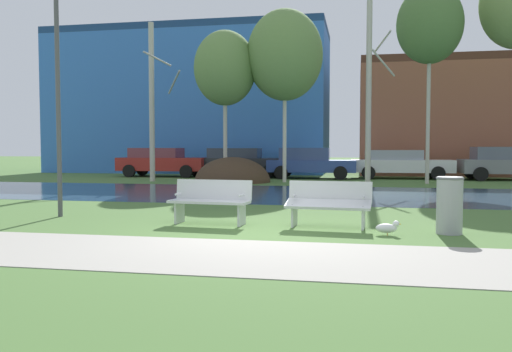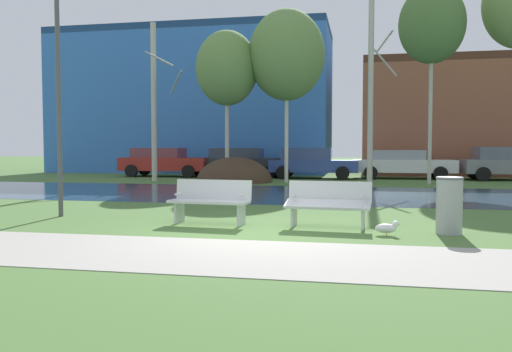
{
  "view_description": "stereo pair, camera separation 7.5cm",
  "coord_description": "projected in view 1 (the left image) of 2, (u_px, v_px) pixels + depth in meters",
  "views": [
    {
      "loc": [
        1.71,
        -8.8,
        1.52
      ],
      "look_at": [
        -0.41,
        2.14,
        0.91
      ],
      "focal_mm": 36.99,
      "sensor_mm": 36.0,
      "label": 1
    },
    {
      "loc": [
        1.78,
        -8.79,
        1.52
      ],
      "look_at": [
        -0.41,
        2.14,
        0.91
      ],
      "focal_mm": 36.99,
      "sensor_mm": 36.0,
      "label": 2
    }
  ],
  "objects": [
    {
      "name": "ground_plane",
      "position": [
        309.0,
        190.0,
        18.84
      ],
      "size": [
        120.0,
        120.0,
        0.0
      ],
      "primitive_type": "plane",
      "color": "#476B33"
    },
    {
      "name": "paved_path_strip",
      "position": [
        233.0,
        256.0,
        7.39
      ],
      "size": [
        60.0,
        2.44,
        0.01
      ],
      "primitive_type": "cube",
      "color": "#9E998E",
      "rests_on": "ground"
    },
    {
      "name": "river_band",
      "position": [
        304.0,
        194.0,
        17.16
      ],
      "size": [
        80.0,
        6.86,
        0.01
      ],
      "primitive_type": "cube",
      "color": "#2D475B",
      "rests_on": "ground"
    },
    {
      "name": "soil_mound",
      "position": [
        233.0,
        182.0,
        23.08
      ],
      "size": [
        3.31,
        3.44,
        2.19
      ],
      "primitive_type": "ellipsoid",
      "color": "#423021",
      "rests_on": "ground"
    },
    {
      "name": "bench_left",
      "position": [
        211.0,
        200.0,
        10.45
      ],
      "size": [
        1.64,
        0.69,
        0.87
      ],
      "color": "silver",
      "rests_on": "ground"
    },
    {
      "name": "bench_right",
      "position": [
        329.0,
        203.0,
        10.01
      ],
      "size": [
        1.64,
        0.69,
        0.87
      ],
      "color": "silver",
      "rests_on": "ground"
    },
    {
      "name": "trash_bin",
      "position": [
        450.0,
        204.0,
        9.25
      ],
      "size": [
        0.47,
        0.47,
        1.01
      ],
      "color": "#999B9E",
      "rests_on": "ground"
    },
    {
      "name": "seagull",
      "position": [
        388.0,
        228.0,
        9.11
      ],
      "size": [
        0.44,
        0.16,
        0.26
      ],
      "color": "white",
      "rests_on": "ground"
    },
    {
      "name": "streetlamp",
      "position": [
        57.0,
        43.0,
        11.38
      ],
      "size": [
        0.32,
        0.32,
        5.71
      ],
      "color": "#4C4C51",
      "rests_on": "ground"
    },
    {
      "name": "birch_far_left",
      "position": [
        153.0,
        101.0,
        23.36
      ],
      "size": [
        1.53,
        2.35,
        7.02
      ],
      "color": "#BCB7A8",
      "rests_on": "ground"
    },
    {
      "name": "birch_left",
      "position": [
        225.0,
        68.0,
        22.93
      ],
      "size": [
        2.71,
        2.71,
        6.6
      ],
      "color": "#BCB7A8",
      "rests_on": "ground"
    },
    {
      "name": "birch_center_left",
      "position": [
        285.0,
        55.0,
        22.69
      ],
      "size": [
        3.27,
        3.27,
        7.45
      ],
      "color": "beige",
      "rests_on": "ground"
    },
    {
      "name": "birch_center",
      "position": [
        369.0,
        87.0,
        21.53
      ],
      "size": [
        1.16,
        1.91,
        7.88
      ],
      "color": "#BCB7A8",
      "rests_on": "ground"
    },
    {
      "name": "birch_center_right",
      "position": [
        430.0,
        25.0,
        21.55
      ],
      "size": [
        2.67,
        2.67,
        8.4
      ],
      "color": "#BCB7A8",
      "rests_on": "ground"
    },
    {
      "name": "parked_van_nearest_red",
      "position": [
        162.0,
        161.0,
        27.29
      ],
      "size": [
        4.59,
        1.99,
        1.48
      ],
      "color": "maroon",
      "rests_on": "ground"
    },
    {
      "name": "parked_sedan_second_dark",
      "position": [
        240.0,
        162.0,
        27.13
      ],
      "size": [
        4.63,
        2.12,
        1.48
      ],
      "color": "#282B30",
      "rests_on": "ground"
    },
    {
      "name": "parked_hatch_third_blue",
      "position": [
        310.0,
        162.0,
        25.72
      ],
      "size": [
        4.27,
        2.03,
        1.49
      ],
      "color": "#2D4793",
      "rests_on": "ground"
    },
    {
      "name": "parked_wagon_fourth_white",
      "position": [
        399.0,
        163.0,
        25.46
      ],
      "size": [
        4.81,
        1.98,
        1.39
      ],
      "color": "silver",
      "rests_on": "ground"
    },
    {
      "name": "parked_suv_fifth_grey",
      "position": [
        505.0,
        163.0,
        24.31
      ],
      "size": [
        4.12,
        2.14,
        1.54
      ],
      "color": "slate",
      "rests_on": "ground"
    },
    {
      "name": "building_blue_store",
      "position": [
        191.0,
        102.0,
        32.83
      ],
      "size": [
        16.79,
        6.36,
        8.64
      ],
      "color": "#3870C6",
      "rests_on": "ground"
    },
    {
      "name": "building_brick_low",
      "position": [
        460.0,
        119.0,
        30.25
      ],
      "size": [
        11.31,
        7.54,
        6.33
      ],
      "color": "brown",
      "rests_on": "ground"
    }
  ]
}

